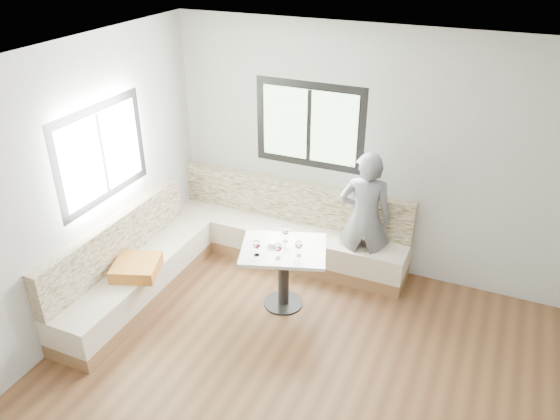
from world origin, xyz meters
name	(u,v)px	position (x,y,z in m)	size (l,w,h in m)	color
room	(296,273)	(-0.08, 0.08, 1.41)	(5.01, 5.01, 2.81)	brown
banquette	(224,249)	(-1.59, 1.62, 0.33)	(2.90, 2.80, 0.95)	olive
table	(283,263)	(-0.73, 1.38, 0.53)	(1.03, 0.91, 0.71)	black
person	(365,219)	(-0.10, 2.18, 0.79)	(0.58, 0.38, 1.58)	slate
olive_ramekin	(273,243)	(-0.85, 1.39, 0.73)	(0.11, 0.11, 0.04)	white
wine_glass_a	(257,245)	(-0.93, 1.15, 0.83)	(0.08, 0.08, 0.18)	white
wine_glass_b	(278,248)	(-0.71, 1.19, 0.83)	(0.08, 0.08, 0.18)	white
wine_glass_c	(299,245)	(-0.54, 1.32, 0.83)	(0.08, 0.08, 0.18)	white
wine_glass_d	(285,231)	(-0.77, 1.52, 0.83)	(0.08, 0.08, 0.18)	white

